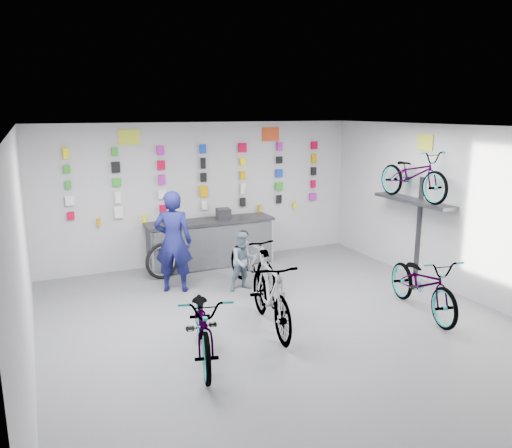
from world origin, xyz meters
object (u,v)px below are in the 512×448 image
bike_left (204,323)px  clerk (173,242)px  counter (211,244)px  bike_service (252,261)px  customer (244,261)px  bike_center (271,293)px  bike_right (423,283)px

bike_left → clerk: size_ratio=1.02×
bike_left → clerk: (0.32, 2.67, 0.43)m
counter → bike_service: bearing=-80.5°
bike_service → bike_left: bearing=-131.8°
bike_service → customer: (-0.19, -0.06, 0.04)m
counter → clerk: bearing=-134.0°
bike_center → bike_service: bike_center is taller
bike_right → bike_left: bearing=-168.7°
customer → bike_right: bearing=-44.9°
bike_left → clerk: 2.73m
counter → bike_right: size_ratio=1.40×
bike_right → bike_service: bearing=143.5°
bike_center → bike_service: 1.85m
bike_left → bike_service: 2.82m
bike_center → bike_service: size_ratio=1.12×
bike_left → clerk: clerk is taller
bike_center → clerk: (-0.88, 2.20, 0.36)m
bike_center → customer: (0.29, 1.73, -0.02)m
bike_left → bike_center: size_ratio=1.00×
bike_left → bike_service: size_ratio=1.12×
counter → bike_service: size_ratio=1.58×
bike_left → customer: size_ratio=1.74×
customer → clerk: bearing=157.6°
counter → clerk: size_ratio=1.45×
bike_left → bike_service: bike_service is taller
bike_center → customer: size_ratio=1.74×
bike_left → bike_center: bike_center is taller
clerk → customer: bearing=-177.3°
bike_service → customer: 0.20m
counter → clerk: clerk is taller
counter → bike_right: (2.31, -3.79, 0.02)m
bike_center → clerk: clerk is taller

